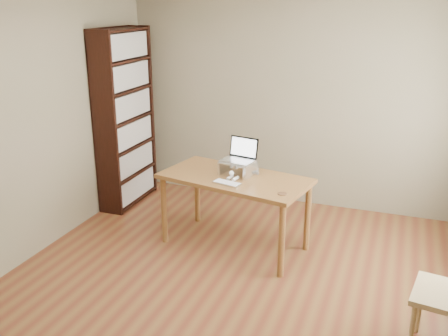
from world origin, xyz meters
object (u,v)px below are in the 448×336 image
laptop (239,155)px  bookshelf (125,118)px  desk (235,186)px  keyboard (227,183)px  cat (242,167)px

laptop → bookshelf: bearing=172.3°
desk → laptop: size_ratio=4.53×
laptop → keyboard: laptop is taller
bookshelf → cat: size_ratio=4.33×
keyboard → cat: size_ratio=0.59×
keyboard → bookshelf: bearing=163.8°
laptop → keyboard: 0.40m
laptop → cat: bearing=-19.9°
desk → cat: 0.20m
keyboard → cat: 0.34m
laptop → cat: size_ratio=0.71×
laptop → cat: laptop is taller
desk → cat: cat is taller
desk → keyboard: bearing=-79.7°
laptop → cat: 0.13m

